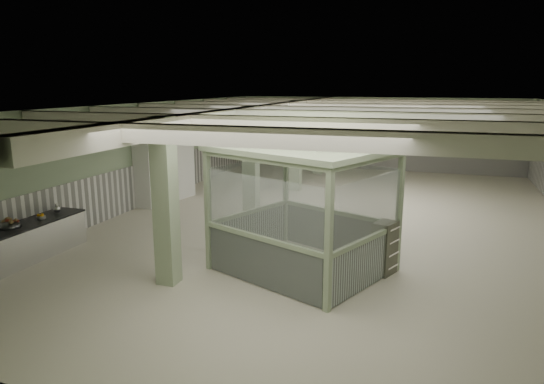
% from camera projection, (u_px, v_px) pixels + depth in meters
% --- Properties ---
extents(floor, '(20.00, 20.00, 0.00)m').
position_uv_depth(floor, '(336.00, 221.00, 15.36)').
color(floor, silver).
rests_on(floor, ground).
extents(ceiling, '(14.00, 20.00, 0.02)m').
position_uv_depth(ceiling, '(340.00, 106.00, 14.58)').
color(ceiling, beige).
rests_on(ceiling, wall_back).
extents(wall_back, '(14.00, 0.02, 3.60)m').
position_uv_depth(wall_back, '(377.00, 134.00, 24.21)').
color(wall_back, '#A7C099').
rests_on(wall_back, floor).
extents(wall_front, '(14.00, 0.02, 3.60)m').
position_uv_depth(wall_front, '(174.00, 295.00, 5.72)').
color(wall_front, '#A7C099').
rests_on(wall_front, floor).
extents(wall_left, '(0.02, 20.00, 3.60)m').
position_uv_depth(wall_left, '(143.00, 154.00, 17.16)').
color(wall_left, '#A7C099').
rests_on(wall_left, floor).
extents(wainscot_left, '(0.05, 19.90, 1.50)m').
position_uv_depth(wainscot_left, '(145.00, 183.00, 17.38)').
color(wainscot_left, white).
rests_on(wainscot_left, floor).
extents(wainscot_back, '(13.90, 0.05, 1.50)m').
position_uv_depth(wainscot_back, '(376.00, 155.00, 24.42)').
color(wainscot_back, white).
rests_on(wainscot_back, floor).
extents(girder, '(0.45, 19.90, 0.40)m').
position_uv_depth(girder, '(262.00, 112.00, 15.41)').
color(girder, white).
rests_on(girder, ceiling).
extents(beam_a, '(13.90, 0.35, 0.32)m').
position_uv_depth(beam_a, '(249.00, 137.00, 7.68)').
color(beam_a, white).
rests_on(beam_a, ceiling).
extents(beam_b, '(13.90, 0.35, 0.32)m').
position_uv_depth(beam_b, '(293.00, 125.00, 9.99)').
color(beam_b, white).
rests_on(beam_b, ceiling).
extents(beam_c, '(13.90, 0.35, 0.32)m').
position_uv_depth(beam_c, '(321.00, 117.00, 12.30)').
color(beam_c, white).
rests_on(beam_c, ceiling).
extents(beam_d, '(13.90, 0.35, 0.32)m').
position_uv_depth(beam_d, '(340.00, 112.00, 14.62)').
color(beam_d, white).
rests_on(beam_d, ceiling).
extents(beam_e, '(13.90, 0.35, 0.32)m').
position_uv_depth(beam_e, '(353.00, 108.00, 16.93)').
color(beam_e, white).
rests_on(beam_e, ceiling).
extents(beam_f, '(13.90, 0.35, 0.32)m').
position_uv_depth(beam_f, '(364.00, 105.00, 19.24)').
color(beam_f, white).
rests_on(beam_f, ceiling).
extents(beam_g, '(13.90, 0.35, 0.32)m').
position_uv_depth(beam_g, '(372.00, 103.00, 21.55)').
color(beam_g, white).
rests_on(beam_g, ceiling).
extents(column_a, '(0.42, 0.42, 3.60)m').
position_uv_depth(column_a, '(166.00, 202.00, 10.20)').
color(column_a, '#A9BC98').
rests_on(column_a, floor).
extents(column_b, '(0.42, 0.42, 3.60)m').
position_uv_depth(column_b, '(251.00, 165.00, 14.83)').
color(column_b, '#A9BC98').
rests_on(column_b, floor).
extents(column_c, '(0.42, 0.42, 3.60)m').
position_uv_depth(column_c, '(296.00, 146.00, 19.45)').
color(column_c, '#A9BC98').
rests_on(column_c, floor).
extents(column_d, '(0.42, 0.42, 3.60)m').
position_uv_depth(column_d, '(319.00, 136.00, 23.15)').
color(column_d, '#A9BC98').
rests_on(column_d, floor).
extents(pendant_front, '(0.44, 0.44, 0.22)m').
position_uv_depth(pendant_front, '(317.00, 143.00, 9.92)').
color(pendant_front, '#2C392A').
rests_on(pendant_front, ceiling).
extents(pendant_mid, '(0.44, 0.44, 0.22)m').
position_uv_depth(pendant_mid, '(358.00, 123.00, 15.00)').
color(pendant_mid, '#2C392A').
rests_on(pendant_mid, ceiling).
extents(pendant_back, '(0.44, 0.44, 0.22)m').
position_uv_depth(pendant_back, '(378.00, 114.00, 19.62)').
color(pendant_back, '#2C392A').
rests_on(pendant_back, ceiling).
extents(pitcher_far, '(0.23, 0.25, 0.25)m').
position_uv_depth(pitcher_far, '(57.00, 208.00, 12.80)').
color(pitcher_far, silver).
rests_on(pitcher_far, prep_counter).
extents(veg_colander, '(0.59, 0.59, 0.23)m').
position_uv_depth(veg_colander, '(9.00, 223.00, 11.46)').
color(veg_colander, '#3F3F44').
rests_on(veg_colander, prep_counter).
extents(orange_bowl, '(0.28, 0.28, 0.08)m').
position_uv_depth(orange_bowl, '(41.00, 218.00, 12.22)').
color(orange_bowl, '#B2B2B7').
rests_on(orange_bowl, prep_counter).
extents(walkin_cooler, '(0.92, 2.58, 2.37)m').
position_uv_depth(walkin_cooler, '(162.00, 169.00, 17.73)').
color(walkin_cooler, white).
rests_on(walkin_cooler, floor).
extents(guard_booth, '(4.49, 4.19, 2.91)m').
position_uv_depth(guard_booth, '(303.00, 189.00, 10.92)').
color(guard_booth, '#9FB38F').
rests_on(guard_booth, floor).
extents(filing_cabinet, '(0.58, 0.67, 1.22)m').
position_uv_depth(filing_cabinet, '(385.00, 248.00, 10.96)').
color(filing_cabinet, '#545547').
rests_on(filing_cabinet, floor).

